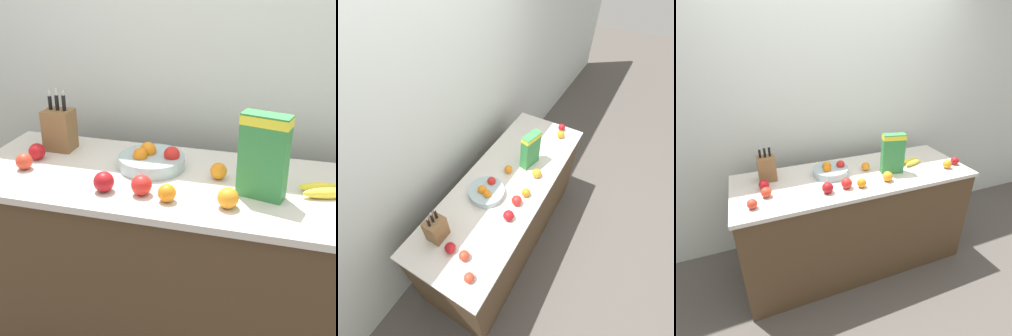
% 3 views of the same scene
% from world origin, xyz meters
% --- Properties ---
extents(ground_plane, '(14.00, 14.00, 0.00)m').
position_xyz_m(ground_plane, '(0.00, 0.00, 0.00)').
color(ground_plane, '#514C47').
extents(wall_back, '(9.00, 0.06, 2.60)m').
position_xyz_m(wall_back, '(0.00, 0.57, 1.30)').
color(wall_back, silver).
rests_on(wall_back, ground_plane).
extents(counter, '(1.96, 0.71, 0.91)m').
position_xyz_m(counter, '(0.00, 0.00, 0.46)').
color(counter, '#4C3823').
rests_on(counter, ground_plane).
extents(knife_block, '(0.13, 0.11, 0.30)m').
position_xyz_m(knife_block, '(-0.68, 0.17, 1.01)').
color(knife_block, brown).
rests_on(knife_block, counter).
extents(cereal_box, '(0.20, 0.12, 0.34)m').
position_xyz_m(cereal_box, '(0.30, -0.07, 1.09)').
color(cereal_box, '#338442').
rests_on(cereal_box, counter).
extents(fruit_bowl, '(0.29, 0.29, 0.11)m').
position_xyz_m(fruit_bowl, '(-0.19, 0.08, 0.95)').
color(fruit_bowl, '#99B2B7').
rests_on(fruit_bowl, counter).
extents(banana_bunch, '(0.22, 0.13, 0.04)m').
position_xyz_m(banana_bunch, '(0.55, 0.01, 0.93)').
color(banana_bunch, yellow).
rests_on(banana_bunch, counter).
extents(apple_front, '(0.07, 0.07, 0.07)m').
position_xyz_m(apple_front, '(0.90, -0.14, 0.95)').
color(apple_front, '#A31419').
rests_on(apple_front, counter).
extents(apple_near_bananas, '(0.07, 0.07, 0.07)m').
position_xyz_m(apple_near_bananas, '(-0.73, -0.09, 0.95)').
color(apple_near_bananas, red).
rests_on(apple_near_bananas, counter).
extents(apple_leftmost, '(0.08, 0.08, 0.08)m').
position_xyz_m(apple_leftmost, '(-0.15, -0.18, 0.95)').
color(apple_leftmost, red).
rests_on(apple_leftmost, counter).
extents(apple_rear, '(0.08, 0.08, 0.08)m').
position_xyz_m(apple_rear, '(-0.30, -0.20, 0.95)').
color(apple_rear, '#A31419').
rests_on(apple_rear, counter).
extents(apple_middle, '(0.07, 0.07, 0.07)m').
position_xyz_m(apple_middle, '(-0.83, -0.20, 0.94)').
color(apple_middle, red).
rests_on(apple_middle, counter).
extents(apple_rightmost, '(0.08, 0.08, 0.08)m').
position_xyz_m(apple_rightmost, '(-0.73, 0.02, 0.95)').
color(apple_rightmost, '#A31419').
rests_on(apple_rightmost, counter).
extents(orange_by_cereal, '(0.08, 0.08, 0.08)m').
position_xyz_m(orange_by_cereal, '(0.19, -0.19, 0.95)').
color(orange_by_cereal, orange).
rests_on(orange_by_cereal, counter).
extents(orange_front_left, '(0.07, 0.07, 0.07)m').
position_xyz_m(orange_front_left, '(0.11, 0.04, 0.95)').
color(orange_front_left, orange).
rests_on(orange_front_left, counter).
extents(orange_front_right, '(0.07, 0.07, 0.07)m').
position_xyz_m(orange_front_right, '(-0.04, -0.21, 0.95)').
color(orange_front_right, orange).
rests_on(orange_front_right, counter).
extents(orange_mid_left, '(0.07, 0.07, 0.07)m').
position_xyz_m(orange_mid_left, '(0.79, -0.18, 0.95)').
color(orange_mid_left, orange).
rests_on(orange_mid_left, counter).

